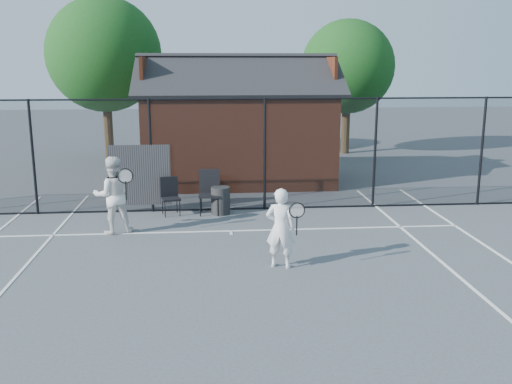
{
  "coord_description": "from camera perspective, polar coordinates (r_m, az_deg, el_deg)",
  "views": [
    {
      "loc": [
        -0.5,
        -9.93,
        3.89
      ],
      "look_at": [
        0.54,
        2.29,
        1.1
      ],
      "focal_mm": 40.0,
      "sensor_mm": 36.0,
      "label": 1
    }
  ],
  "objects": [
    {
      "name": "tree_right",
      "position": [
        25.16,
        9.15,
        12.24
      ],
      "size": [
        3.97,
        3.97,
        5.7
      ],
      "color": "#302213",
      "rests_on": "ground"
    },
    {
      "name": "clubhouse",
      "position": [
        19.1,
        -1.82,
        5.94
      ],
      "size": [
        6.5,
        4.36,
        4.19
      ],
      "color": "maroon",
      "rests_on": "ground"
    },
    {
      "name": "player_back",
      "position": [
        13.57,
        -14.14,
        -0.3
      ],
      "size": [
        1.05,
        0.89,
        1.8
      ],
      "color": "white",
      "rests_on": "ground"
    },
    {
      "name": "fence",
      "position": [
        15.13,
        -4.05,
        3.49
      ],
      "size": [
        22.04,
        3.0,
        3.0
      ],
      "color": "black",
      "rests_on": "ground"
    },
    {
      "name": "chair_left",
      "position": [
        14.96,
        -8.52,
        -0.5
      ],
      "size": [
        0.56,
        0.58,
        0.96
      ],
      "primitive_type": "cube",
      "rotation": [
        0.0,
        0.0,
        0.25
      ],
      "color": "black",
      "rests_on": "ground"
    },
    {
      "name": "player_front",
      "position": [
        10.97,
        2.49,
        -3.62
      ],
      "size": [
        0.75,
        0.59,
        1.57
      ],
      "color": "white",
      "rests_on": "ground"
    },
    {
      "name": "chair_right",
      "position": [
        14.91,
        -4.69,
        -0.11
      ],
      "size": [
        0.57,
        0.59,
        1.13
      ],
      "primitive_type": "cube",
      "rotation": [
        0.0,
        0.0,
        -0.05
      ],
      "color": "black",
      "rests_on": "ground"
    },
    {
      "name": "tree_left",
      "position": [
        23.77,
        -14.94,
        13.12
      ],
      "size": [
        4.48,
        4.48,
        6.44
      ],
      "color": "#302213",
      "rests_on": "ground"
    },
    {
      "name": "ground",
      "position": [
        10.68,
        -1.84,
        -8.55
      ],
      "size": [
        80.0,
        80.0,
        0.0
      ],
      "primitive_type": "plane",
      "color": "#494C53",
      "rests_on": "ground"
    },
    {
      "name": "court_lines",
      "position": [
        9.46,
        -1.41,
        -11.43
      ],
      "size": [
        11.02,
        18.0,
        0.01
      ],
      "color": "white",
      "rests_on": "ground"
    },
    {
      "name": "waste_bin",
      "position": [
        14.96,
        -3.57,
        -0.86
      ],
      "size": [
        0.53,
        0.53,
        0.72
      ],
      "primitive_type": "cylinder",
      "rotation": [
        0.0,
        0.0,
        0.08
      ],
      "color": "black",
      "rests_on": "ground"
    }
  ]
}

